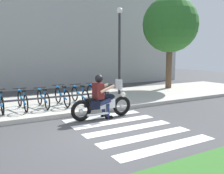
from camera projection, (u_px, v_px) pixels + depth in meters
ground_plane at (94, 135)px, 6.38m from camera, size 48.00×48.00×0.00m
sidewalk at (49, 104)px, 10.01m from camera, size 24.00×4.40×0.15m
crosswalk_stripe_0 at (168, 147)px, 5.55m from camera, size 2.80×0.40×0.01m
crosswalk_stripe_1 at (146, 136)px, 6.24m from camera, size 2.80×0.40×0.01m
crosswalk_stripe_2 at (129, 128)px, 6.93m from camera, size 2.80×0.40×0.01m
crosswalk_stripe_3 at (115, 122)px, 7.62m from camera, size 2.80×0.40×0.01m
crosswalk_stripe_4 at (103, 116)px, 8.31m from camera, size 2.80×0.40×0.01m
motorcycle at (103, 104)px, 8.00m from camera, size 2.19×0.62×1.27m
rider at (100, 93)px, 7.92m from camera, size 0.63×0.54×1.46m
bicycle_1 at (0, 102)px, 8.26m from camera, size 0.48×1.69×0.75m
bicycle_2 at (23, 100)px, 8.62m from camera, size 0.48×1.66×0.73m
bicycle_3 at (43, 98)px, 8.98m from camera, size 0.48×1.59×0.72m
bicycle_4 at (62, 96)px, 9.33m from camera, size 0.48×1.65×0.77m
bicycle_5 at (80, 95)px, 9.69m from camera, size 0.48×1.69×0.75m
bicycle_6 at (96, 93)px, 10.05m from camera, size 0.48×1.71×0.77m
bike_rack at (47, 98)px, 8.49m from camera, size 4.97×0.07×0.49m
street_lamp at (119, 44)px, 11.80m from camera, size 0.28×0.28×4.34m
tree_near_rack at (170, 25)px, 13.79m from camera, size 3.16×3.16×5.38m
building_backdrop at (20, 13)px, 14.31m from camera, size 24.00×1.20×9.03m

